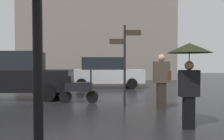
{
  "coord_description": "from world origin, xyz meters",
  "views": [
    {
      "loc": [
        0.39,
        -2.91,
        1.48
      ],
      "look_at": [
        0.73,
        4.5,
        1.25
      ],
      "focal_mm": 35.34,
      "sensor_mm": 36.0,
      "label": 1
    }
  ],
  "objects_px": {
    "pedestrian_with_umbrella": "(189,60)",
    "street_signpost": "(125,57)",
    "pedestrian_with_bag": "(162,78)",
    "parked_car_right": "(14,75)",
    "parked_car_left": "(105,72)",
    "parked_scooter": "(78,88)"
  },
  "relations": [
    {
      "from": "parked_car_left",
      "to": "parked_car_right",
      "type": "height_order",
      "value": "parked_car_right"
    },
    {
      "from": "parked_scooter",
      "to": "parked_car_left",
      "type": "distance_m",
      "value": 5.36
    },
    {
      "from": "pedestrian_with_umbrella",
      "to": "parked_car_left",
      "type": "relative_size",
      "value": 0.44
    },
    {
      "from": "pedestrian_with_bag",
      "to": "pedestrian_with_umbrella",
      "type": "bearing_deg",
      "value": -109.49
    },
    {
      "from": "parked_car_left",
      "to": "parked_car_right",
      "type": "distance_m",
      "value": 5.59
    },
    {
      "from": "parked_car_left",
      "to": "parked_scooter",
      "type": "bearing_deg",
      "value": 74.05
    },
    {
      "from": "pedestrian_with_umbrella",
      "to": "street_signpost",
      "type": "xyz_separation_m",
      "value": [
        -1.17,
        2.64,
        0.14
      ]
    },
    {
      "from": "pedestrian_with_umbrella",
      "to": "parked_car_right",
      "type": "bearing_deg",
      "value": 88.22
    },
    {
      "from": "pedestrian_with_umbrella",
      "to": "parked_car_right",
      "type": "distance_m",
      "value": 7.24
    },
    {
      "from": "pedestrian_with_umbrella",
      "to": "parked_car_left",
      "type": "distance_m",
      "value": 8.77
    },
    {
      "from": "pedestrian_with_umbrella",
      "to": "street_signpost",
      "type": "distance_m",
      "value": 2.89
    },
    {
      "from": "pedestrian_with_bag",
      "to": "parked_car_left",
      "type": "height_order",
      "value": "parked_car_left"
    },
    {
      "from": "pedestrian_with_bag",
      "to": "parked_car_right",
      "type": "height_order",
      "value": "parked_car_right"
    },
    {
      "from": "parked_car_left",
      "to": "parked_car_right",
      "type": "bearing_deg",
      "value": 42.2
    },
    {
      "from": "pedestrian_with_bag",
      "to": "street_signpost",
      "type": "xyz_separation_m",
      "value": [
        -1.15,
        0.45,
        0.68
      ]
    },
    {
      "from": "parked_car_right",
      "to": "pedestrian_with_umbrella",
      "type": "bearing_deg",
      "value": 157.56
    },
    {
      "from": "pedestrian_with_bag",
      "to": "street_signpost",
      "type": "distance_m",
      "value": 1.42
    },
    {
      "from": "parked_car_left",
      "to": "street_signpost",
      "type": "xyz_separation_m",
      "value": [
        0.57,
        -5.94,
        0.76
      ]
    },
    {
      "from": "pedestrian_with_umbrella",
      "to": "parked_scooter",
      "type": "distance_m",
      "value": 4.51
    },
    {
      "from": "parked_scooter",
      "to": "parked_car_left",
      "type": "xyz_separation_m",
      "value": [
        1.11,
        5.23,
        0.37
      ]
    },
    {
      "from": "parked_scooter",
      "to": "parked_car_left",
      "type": "relative_size",
      "value": 0.33
    },
    {
      "from": "parked_car_left",
      "to": "parked_car_right",
      "type": "relative_size",
      "value": 0.97
    }
  ]
}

